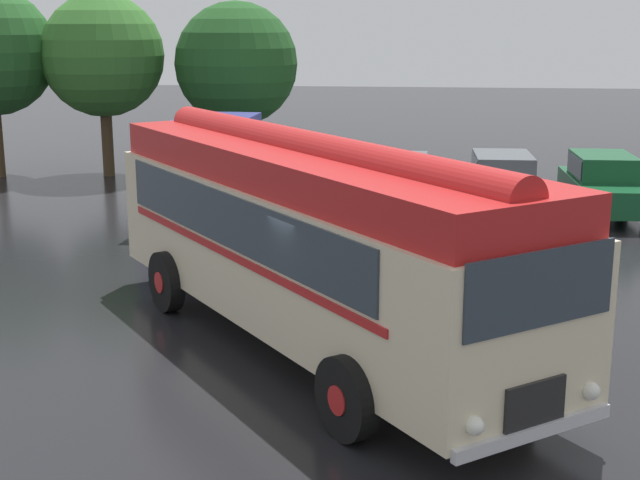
# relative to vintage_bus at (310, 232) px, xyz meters

# --- Properties ---
(ground_plane) EXTENTS (120.00, 120.00, 0.00)m
(ground_plane) POSITION_rel_vintage_bus_xyz_m (0.83, -0.94, -1.89)
(ground_plane) COLOR black
(vintage_bus) EXTENTS (8.07, 9.49, 3.49)m
(vintage_bus) POSITION_rel_vintage_bus_xyz_m (0.00, 0.00, 0.00)
(vintage_bus) COLOR beige
(vintage_bus) RESTS_ON ground
(car_near_left) EXTENTS (2.03, 4.23, 1.66)m
(car_near_left) POSITION_rel_vintage_bus_xyz_m (-1.55, 9.92, -1.05)
(car_near_left) COLOR silver
(car_near_left) RESTS_ON ground
(car_mid_left) EXTENTS (2.09, 4.26, 1.66)m
(car_mid_left) POSITION_rel_vintage_bus_xyz_m (1.14, 9.79, -1.05)
(car_mid_left) COLOR #4C5156
(car_mid_left) RESTS_ON ground
(car_mid_right) EXTENTS (2.00, 4.22, 1.66)m
(car_mid_right) POSITION_rel_vintage_bus_xyz_m (3.95, 10.51, -1.05)
(car_mid_right) COLOR #4C5156
(car_mid_right) RESTS_ON ground
(car_far_right) EXTENTS (2.02, 4.23, 1.66)m
(car_far_right) POSITION_rel_vintage_bus_xyz_m (6.64, 10.77, -1.05)
(car_far_right) COLOR #144C28
(car_far_right) RESTS_ON ground
(box_van) EXTENTS (2.46, 5.83, 2.50)m
(box_van) POSITION_rel_vintage_bus_xyz_m (-4.07, 10.00, -0.53)
(box_van) COLOR navy
(box_van) RESTS_ON ground
(tree_left_of_centre) EXTENTS (4.04, 4.04, 6.05)m
(tree_left_of_centre) POSITION_rel_vintage_bus_xyz_m (-8.83, 15.57, 2.19)
(tree_left_of_centre) COLOR #4C3823
(tree_left_of_centre) RESTS_ON ground
(tree_centre) EXTENTS (4.09, 4.09, 5.80)m
(tree_centre) POSITION_rel_vintage_bus_xyz_m (-4.49, 16.16, 1.87)
(tree_centre) COLOR #4C3823
(tree_centre) RESTS_ON ground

